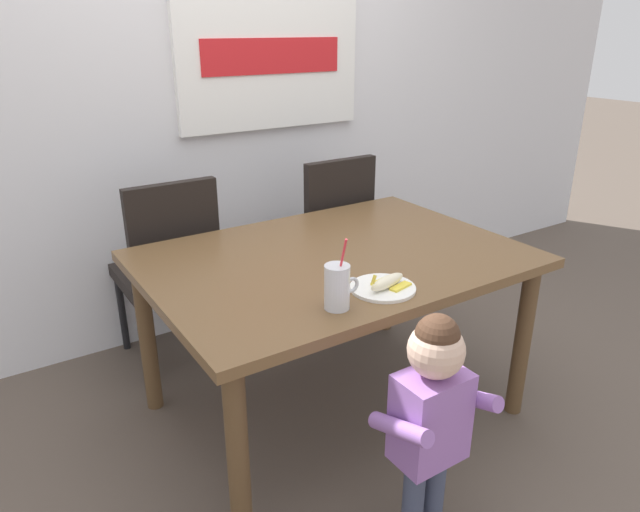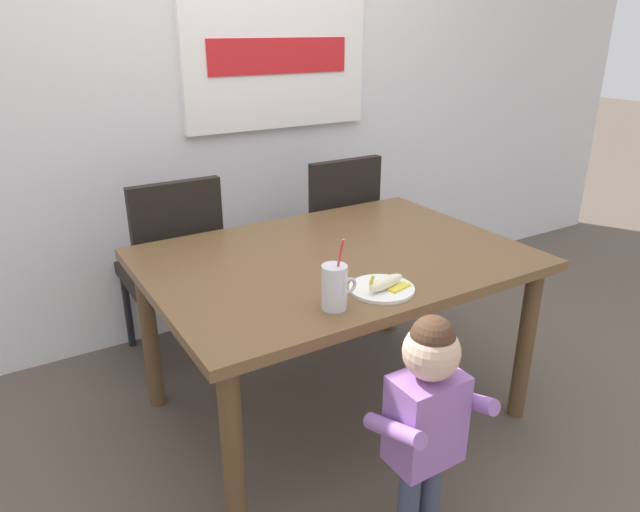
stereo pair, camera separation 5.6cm
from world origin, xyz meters
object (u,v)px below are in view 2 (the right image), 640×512
(dining_chair_left, at_px, (174,262))
(snack_plate, at_px, (382,289))
(toddler_standing, at_px, (427,409))
(dining_table, at_px, (335,274))
(dining_chair_right, at_px, (333,230))
(milk_cup, at_px, (335,289))
(peeled_banana, at_px, (386,283))

(dining_chair_left, relative_size, snack_plate, 4.17)
(dining_chair_left, height_order, toddler_standing, dining_chair_left)
(toddler_standing, xyz_separation_m, snack_plate, (0.11, 0.38, 0.22))
(dining_chair_left, bearing_deg, snack_plate, 109.54)
(dining_table, xyz_separation_m, snack_plate, (-0.04, -0.36, 0.09))
(dining_table, height_order, snack_plate, snack_plate)
(dining_chair_left, bearing_deg, dining_chair_right, 178.86)
(dining_chair_right, xyz_separation_m, toddler_standing, (-0.61, -1.48, -0.02))
(dining_chair_right, relative_size, milk_cup, 3.85)
(toddler_standing, xyz_separation_m, peeled_banana, (0.12, 0.37, 0.25))
(dining_chair_left, xyz_separation_m, snack_plate, (0.40, -1.12, 0.21))
(dining_table, distance_m, dining_chair_left, 0.88)
(milk_cup, relative_size, snack_plate, 1.08)
(peeled_banana, bearing_deg, dining_chair_left, 109.74)
(dining_chair_right, bearing_deg, dining_table, 57.97)
(dining_chair_right, xyz_separation_m, snack_plate, (-0.50, -1.10, 0.21))
(snack_plate, bearing_deg, peeled_banana, -55.43)
(dining_table, relative_size, peeled_banana, 8.48)
(dining_chair_left, distance_m, toddler_standing, 1.52)
(dining_chair_right, bearing_deg, milk_cup, 57.51)
(dining_chair_left, distance_m, dining_chair_right, 0.90)
(toddler_standing, bearing_deg, dining_table, 78.45)
(dining_table, height_order, peeled_banana, peeled_banana)
(dining_chair_left, bearing_deg, toddler_standing, 100.90)
(toddler_standing, bearing_deg, dining_chair_right, 67.55)
(milk_cup, bearing_deg, dining_chair_left, 99.07)
(dining_chair_left, xyz_separation_m, milk_cup, (0.18, -1.14, 0.27))
(dining_chair_right, bearing_deg, dining_chair_left, -1.14)
(dining_table, xyz_separation_m, dining_chair_left, (-0.44, 0.75, -0.11))
(toddler_standing, relative_size, milk_cup, 3.36)
(toddler_standing, height_order, snack_plate, toddler_standing)
(dining_chair_right, relative_size, toddler_standing, 1.15)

